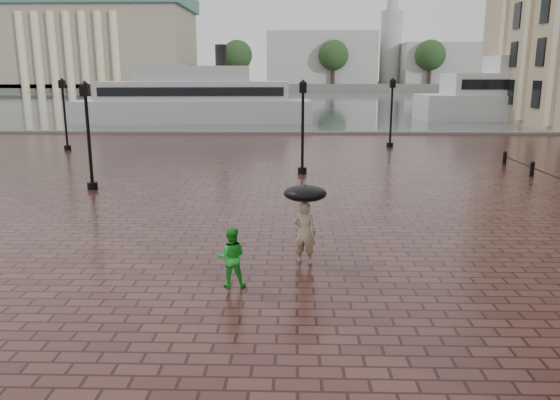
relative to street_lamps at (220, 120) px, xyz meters
name	(u,v)px	position (x,y,z in m)	size (l,w,h in m)	color
ground	(188,275)	(1.50, -17.50, -2.33)	(300.00, 300.00, 0.00)	#3A1C1A
harbour_water	(281,99)	(1.50, 74.50, -2.33)	(240.00, 240.00, 0.00)	#404B4E
quay_edge	(263,134)	(1.50, 14.50, -2.33)	(80.00, 0.60, 0.30)	slate
far_shore	(286,86)	(1.50, 142.50, -1.33)	(300.00, 60.00, 2.00)	#4C4C47
museum	(89,40)	(-53.50, 127.11, 11.58)	(57.00, 32.50, 26.00)	gray
distant_skyline	(454,57)	(49.64, 132.50, 7.13)	(102.50, 22.00, 33.00)	#9F9C97
far_trees	(285,56)	(1.50, 120.50, 7.09)	(188.00, 8.00, 13.50)	#2D2119
street_lamps	(220,120)	(0.00, 0.00, 0.00)	(21.44, 14.44, 4.40)	black
adult_pedestrian	(305,233)	(4.39, -16.55, -1.50)	(0.60, 0.39, 1.64)	tan
child_pedestrian	(231,257)	(2.67, -18.18, -1.62)	(0.68, 0.53, 1.41)	green
ferry_near	(194,100)	(-5.84, 24.34, -0.06)	(23.34, 7.36, 7.54)	silver
ferry_far	(551,94)	(31.07, 29.02, 0.38)	(27.60, 7.39, 8.99)	silver
umbrella	(305,193)	(4.39, -16.55, -0.47)	(1.10, 1.10, 1.13)	black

